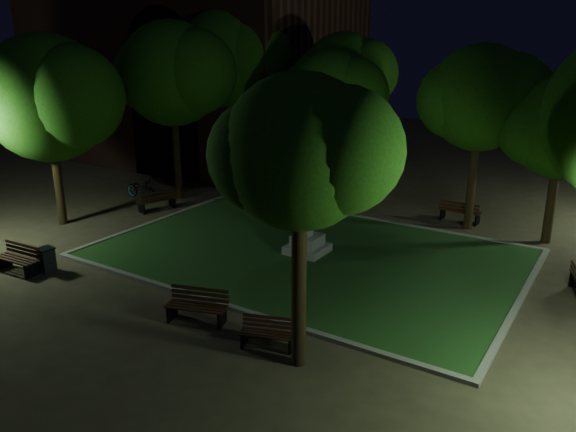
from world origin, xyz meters
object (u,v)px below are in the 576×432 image
bench_near_left (197,307)px  trash_bin (47,260)px  bench_far_side (460,212)px  monument (308,230)px  bicycle (141,189)px  bench_west_near (19,259)px  bench_left_side (158,201)px  bench_near_right (268,334)px

bench_near_left → trash_bin: 6.84m
trash_bin → bench_far_side: bearing=51.4°
monument → trash_bin: 9.30m
monument → bicycle: monument is taller
monument → bicycle: 11.28m
monument → bench_west_near: size_ratio=1.78×
bench_near_left → bench_left_side: (-8.83, 7.28, 0.01)m
bench_near_right → monument: bearing=92.0°
bench_west_near → bench_far_side: size_ratio=1.01×
bench_west_near → bench_near_right: bearing=-0.7°
bench_west_near → bicycle: bearing=107.2°
bench_near_right → bench_left_side: 13.53m
bench_west_near → bench_near_left: bearing=0.8°
trash_bin → bench_near_left: bearing=0.6°
bench_near_right → trash_bin: (-9.35, 0.02, 0.07)m
bench_left_side → bench_near_right: bearing=75.7°
bench_far_side → bench_near_left: bearing=75.8°
bench_west_near → bench_left_side: (-1.17, 7.87, 0.01)m
bench_west_near → bench_left_side: 7.96m
monument → trash_bin: monument is taller
monument → bench_far_side: 7.93m
bench_near_right → bench_left_side: (-11.34, 7.37, 0.09)m
bench_west_near → bicycle: (-3.39, 8.94, 0.05)m
bench_left_side → trash_bin: 7.62m
bench_near_left → bench_west_near: size_ratio=1.04×
monument → bench_west_near: 10.26m
monument → bench_far_side: size_ratio=1.79×
monument → bench_left_side: size_ratio=1.66×
bench_west_near → monument: bearing=37.9°
bench_far_side → monument: bearing=63.6°
bench_west_near → bench_far_side: 17.87m
bench_near_right → bicycle: bicycle is taller
bench_near_right → bench_far_side: (1.22, 13.27, 0.08)m
bench_far_side → trash_bin: (-10.56, -13.25, -0.01)m
bench_near_right → bench_far_side: size_ratio=0.87×
monument → trash_bin: (-6.85, -6.26, -0.51)m
bench_left_side → trash_bin: size_ratio=2.18×
trash_bin → monument: bearing=42.4°
bench_west_near → bench_left_side: bearing=94.9°
bicycle → monument: bearing=-100.2°
monument → bicycle: size_ratio=1.65×
bench_west_near → bench_left_side: size_ratio=0.94×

